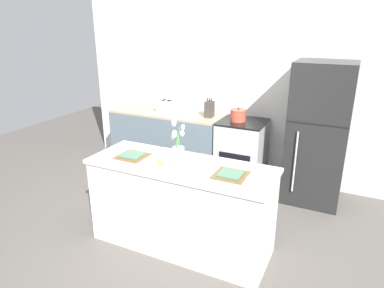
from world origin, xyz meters
The scene contains 13 objects.
ground_plane centered at (0.00, 0.00, 0.00)m, with size 10.00×10.00×0.00m, color #59544F.
back_wall centered at (0.00, 2.00, 1.35)m, with size 5.20×0.08×2.70m.
kitchen_island centered at (0.00, 0.00, 0.45)m, with size 1.80×0.66×0.89m.
back_counter centered at (-1.06, 1.60, 0.46)m, with size 1.68×0.60×0.92m.
stove_range centered at (0.10, 1.60, 0.46)m, with size 0.60×0.61×0.92m.
refrigerator centered at (1.05, 1.60, 0.87)m, with size 0.68×0.67×1.74m.
flower_vase centered at (0.00, -0.04, 1.03)m, with size 0.15×0.20×0.43m.
pear_figurine centered at (-0.14, -0.12, 0.93)m, with size 0.06×0.06×0.10m.
plate_setting_left centered at (-0.52, -0.04, 0.90)m, with size 0.28×0.28×0.02m.
plate_setting_right centered at (0.52, -0.04, 0.90)m, with size 0.28×0.28×0.02m.
toaster centered at (-1.07, 1.60, 1.00)m, with size 0.28×0.18×0.17m.
cooking_pot centered at (0.03, 1.59, 1.00)m, with size 0.21×0.21×0.18m.
knife_block centered at (-0.39, 1.60, 1.03)m, with size 0.10×0.14×0.27m.
Camera 1 is at (1.40, -2.63, 2.14)m, focal length 32.00 mm.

